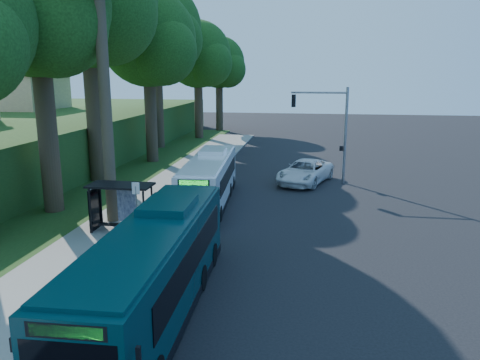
% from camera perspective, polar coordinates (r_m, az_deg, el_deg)
% --- Properties ---
extents(ground, '(140.00, 140.00, 0.00)m').
position_cam_1_polar(ground, '(25.93, 3.06, -5.04)').
color(ground, black).
rests_on(ground, ground).
extents(sidewalk, '(4.50, 70.00, 0.12)m').
position_cam_1_polar(sidewalk, '(27.56, -12.25, -4.09)').
color(sidewalk, gray).
rests_on(sidewalk, ground).
extents(red_curb, '(0.25, 30.00, 0.13)m').
position_cam_1_polar(red_curb, '(23.24, -10.43, -7.25)').
color(red_curb, maroon).
rests_on(red_curb, ground).
extents(grass_verge, '(8.00, 70.00, 0.06)m').
position_cam_1_polar(grass_verge, '(34.26, -18.21, -1.15)').
color(grass_verge, '#234719').
rests_on(grass_verge, ground).
extents(bus_shelter, '(3.20, 1.51, 2.55)m').
position_cam_1_polar(bus_shelter, '(24.53, -14.72, -2.11)').
color(bus_shelter, black).
rests_on(bus_shelter, ground).
extents(stop_sign_pole, '(0.35, 0.06, 3.17)m').
position_cam_1_polar(stop_sign_pole, '(21.86, -12.49, -3.08)').
color(stop_sign_pole, gray).
rests_on(stop_sign_pole, ground).
extents(traffic_signal_pole, '(4.10, 0.30, 7.00)m').
position_cam_1_polar(traffic_signal_pole, '(34.75, 11.11, 6.82)').
color(traffic_signal_pole, gray).
rests_on(traffic_signal_pole, ground).
extents(hillside_backdrop, '(24.00, 60.00, 8.80)m').
position_cam_1_polar(hillside_backdrop, '(49.25, -27.03, 5.08)').
color(hillside_backdrop, '#234719').
rests_on(hillside_backdrop, ground).
extents(tree_0, '(8.40, 8.00, 15.70)m').
position_cam_1_polar(tree_0, '(28.82, -23.43, 18.33)').
color(tree_0, '#382B1E').
rests_on(tree_0, ground).
extents(tree_1, '(10.50, 10.00, 18.26)m').
position_cam_1_polar(tree_1, '(36.45, -18.04, 19.83)').
color(tree_1, '#382B1E').
rests_on(tree_1, ground).
extents(tree_2, '(8.82, 8.40, 15.12)m').
position_cam_1_polar(tree_2, '(43.04, -11.05, 16.05)').
color(tree_2, '#382B1E').
rests_on(tree_2, ground).
extents(tree_3, '(10.08, 9.60, 17.28)m').
position_cam_1_polar(tree_3, '(51.33, -10.18, 17.24)').
color(tree_3, '#382B1E').
rests_on(tree_3, ground).
extents(tree_4, '(8.40, 8.00, 14.14)m').
position_cam_1_polar(tree_4, '(58.21, -5.08, 14.64)').
color(tree_4, '#382B1E').
rests_on(tree_4, ground).
extents(tree_5, '(7.35, 7.00, 12.86)m').
position_cam_1_polar(tree_5, '(65.79, -2.50, 13.82)').
color(tree_5, '#382B1E').
rests_on(tree_5, ground).
extents(white_bus, '(3.05, 10.83, 3.19)m').
position_cam_1_polar(white_bus, '(29.00, -3.74, 0.09)').
color(white_bus, white).
rests_on(white_bus, ground).
extents(teal_bus, '(2.83, 11.74, 3.48)m').
position_cam_1_polar(teal_bus, '(16.04, -10.32, -10.43)').
color(teal_bus, '#092F35').
rests_on(teal_bus, ground).
extents(pickup, '(4.59, 6.62, 1.68)m').
position_cam_1_polar(pickup, '(34.93, 7.94, 1.02)').
color(pickup, white).
rests_on(pickup, ground).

